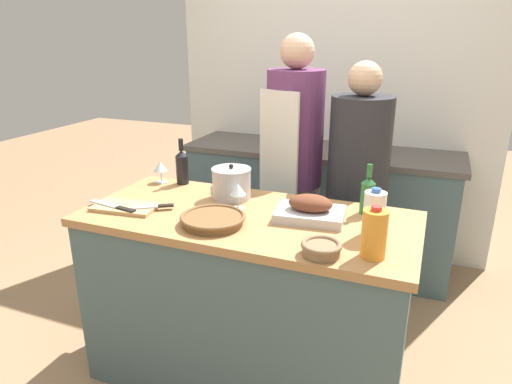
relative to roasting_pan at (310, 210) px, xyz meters
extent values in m
plane|color=#9E7A56|center=(-0.29, -0.06, -0.96)|extent=(12.00, 12.00, 0.00)
cube|color=#4C666B|center=(-0.29, -0.06, -0.52)|extent=(1.53, 0.70, 0.88)
cube|color=#B27F4C|center=(-0.29, -0.06, -0.06)|extent=(1.58, 0.72, 0.04)
cube|color=#4C666B|center=(-0.29, 1.35, -0.52)|extent=(1.97, 0.58, 0.87)
cube|color=#56514C|center=(-0.29, 1.35, -0.07)|extent=(2.03, 0.60, 0.04)
cube|color=silver|center=(-0.29, 1.70, 0.31)|extent=(2.53, 0.10, 2.55)
cube|color=#BCBCC1|center=(0.00, 0.00, -0.02)|extent=(0.33, 0.25, 0.04)
ellipsoid|color=brown|center=(0.00, 0.00, 0.03)|extent=(0.22, 0.15, 0.08)
cylinder|color=brown|center=(-0.39, -0.22, -0.03)|extent=(0.27, 0.27, 0.04)
torus|color=brown|center=(-0.39, -0.22, -0.01)|extent=(0.30, 0.30, 0.02)
cube|color=tan|center=(-0.87, -0.21, -0.04)|extent=(0.33, 0.20, 0.02)
cylinder|color=#B7B7BC|center=(-0.45, 0.12, 0.03)|extent=(0.20, 0.20, 0.15)
cylinder|color=#B7B7BC|center=(-0.45, 0.12, 0.11)|extent=(0.20, 0.20, 0.01)
sphere|color=black|center=(-0.45, 0.12, 0.13)|extent=(0.02, 0.02, 0.02)
cylinder|color=#846647|center=(0.14, -0.34, -0.02)|extent=(0.15, 0.15, 0.04)
torus|color=#846647|center=(0.14, -0.34, 0.00)|extent=(0.16, 0.16, 0.02)
cylinder|color=orange|center=(0.32, -0.28, 0.05)|extent=(0.10, 0.10, 0.19)
cylinder|color=red|center=(0.32, -0.28, 0.16)|extent=(0.04, 0.04, 0.02)
cylinder|color=white|center=(0.30, -0.08, 0.05)|extent=(0.09, 0.09, 0.19)
cylinder|color=#3360B2|center=(0.30, -0.08, 0.16)|extent=(0.04, 0.04, 0.02)
cylinder|color=black|center=(-0.82, 0.24, 0.04)|extent=(0.07, 0.07, 0.16)
cone|color=black|center=(-0.82, 0.24, 0.13)|extent=(0.07, 0.07, 0.03)
cylinder|color=black|center=(-0.82, 0.24, 0.18)|extent=(0.03, 0.03, 0.07)
cylinder|color=#28662D|center=(0.23, 0.17, 0.03)|extent=(0.07, 0.07, 0.15)
cone|color=#28662D|center=(0.23, 0.17, 0.12)|extent=(0.07, 0.07, 0.03)
cylinder|color=#28662D|center=(0.23, 0.17, 0.17)|extent=(0.03, 0.03, 0.06)
cylinder|color=silver|center=(-0.94, 0.21, -0.04)|extent=(0.07, 0.07, 0.00)
cylinder|color=silver|center=(-0.94, 0.21, -0.01)|extent=(0.01, 0.01, 0.06)
cone|color=silver|center=(-0.94, 0.21, 0.05)|extent=(0.08, 0.08, 0.05)
cylinder|color=silver|center=(-0.36, -0.01, -0.04)|extent=(0.07, 0.07, 0.00)
cylinder|color=silver|center=(-0.36, -0.01, -0.01)|extent=(0.01, 0.01, 0.07)
cone|color=silver|center=(-0.36, -0.01, 0.06)|extent=(0.08, 0.08, 0.05)
cube|color=#B7B7BC|center=(-0.98, -0.24, -0.02)|extent=(0.18, 0.06, 0.01)
cube|color=black|center=(-0.83, -0.26, -0.02)|extent=(0.11, 0.05, 0.01)
cube|color=#B7B7BC|center=(-0.76, -0.20, -0.02)|extent=(0.12, 0.09, 0.01)
cube|color=black|center=(-0.68, -0.15, -0.02)|extent=(0.08, 0.06, 0.01)
cylinder|color=#234C28|center=(0.19, 1.38, 0.04)|extent=(0.05, 0.05, 0.18)
cylinder|color=black|center=(0.19, 1.38, 0.14)|extent=(0.02, 0.02, 0.02)
cylinder|color=#332D28|center=(0.02, 1.34, 0.03)|extent=(0.07, 0.07, 0.15)
cylinder|color=black|center=(0.02, 1.34, 0.11)|extent=(0.03, 0.03, 0.02)
cylinder|color=maroon|center=(-0.70, 1.35, 0.03)|extent=(0.06, 0.06, 0.15)
cylinder|color=black|center=(-0.70, 1.35, 0.11)|extent=(0.02, 0.02, 0.02)
cube|color=beige|center=(-0.30, 0.71, -0.54)|extent=(0.32, 0.26, 0.84)
cylinder|color=#663360|center=(-0.30, 0.71, 0.22)|extent=(0.34, 0.34, 0.70)
sphere|color=#DBAD89|center=(-0.30, 0.71, 0.67)|extent=(0.20, 0.20, 0.20)
cube|color=silver|center=(-0.35, 0.55, 0.02)|extent=(0.26, 0.10, 0.88)
cube|color=beige|center=(0.11, 0.63, -0.58)|extent=(0.31, 0.24, 0.77)
cylinder|color=#28282D|center=(0.11, 0.63, 0.13)|extent=(0.35, 0.35, 0.64)
sphere|color=#DBAD89|center=(0.11, 0.63, 0.54)|extent=(0.19, 0.19, 0.19)
camera|label=1|loc=(0.49, -1.91, 0.77)|focal=32.00mm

